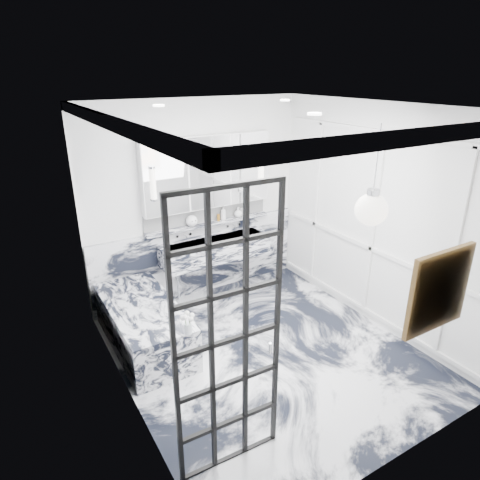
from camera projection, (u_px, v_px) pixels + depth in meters
floor at (266, 352)px, 5.07m from camera, size 3.60×3.60×0.00m
ceiling at (273, 106)px, 4.03m from camera, size 3.60×3.60×0.00m
wall_back at (197, 202)px, 5.99m from camera, size 3.60×0.00×3.60m
wall_front at (409, 324)px, 3.12m from camera, size 3.60×0.00×3.60m
wall_left at (121, 278)px, 3.79m from camera, size 0.00×3.60×3.60m
wall_right at (376, 218)px, 5.31m from camera, size 0.00×3.60×3.60m
marble_clad_back at (200, 259)px, 6.29m from camera, size 3.18×0.05×1.05m
marble_clad_left at (123, 284)px, 3.82m from camera, size 0.02×3.56×2.68m
panel_molding at (374, 226)px, 5.34m from camera, size 0.03×3.40×2.30m
soap_bottle_a at (223, 213)px, 6.17m from camera, size 0.09×0.09×0.21m
soap_bottle_b at (244, 210)px, 6.34m from camera, size 0.10×0.10×0.18m
soap_bottle_c at (238, 212)px, 6.30m from camera, size 0.15×0.15×0.15m
face_pot at (192, 221)px, 5.94m from camera, size 0.16×0.16×0.16m
amber_bottle at (218, 218)px, 6.15m from camera, size 0.04×0.04×0.10m
flower_vase at (188, 328)px, 4.47m from camera, size 0.09×0.09×0.12m
crittall_door at (229, 341)px, 3.25m from camera, size 0.88×0.07×2.41m
artwork at (439, 291)px, 3.26m from camera, size 0.57×0.05×0.57m
pendant_light at (371, 210)px, 3.45m from camera, size 0.26×0.26×0.26m
trough_sink at (215, 249)px, 6.11m from camera, size 1.60×0.45×0.30m
ledge at (209, 224)px, 6.12m from camera, size 1.90×0.14×0.04m
subway_tile at (207, 214)px, 6.12m from camera, size 1.90×0.03×0.23m
mirror_cabinet at (208, 172)px, 5.84m from camera, size 1.90×0.16×1.00m
sconce_left at (153, 184)px, 5.39m from camera, size 0.07×0.07×0.40m
sconce_right at (262, 169)px, 6.17m from camera, size 0.07×0.07×0.40m
bathtub at (144, 325)px, 5.12m from camera, size 0.75×1.65×0.55m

